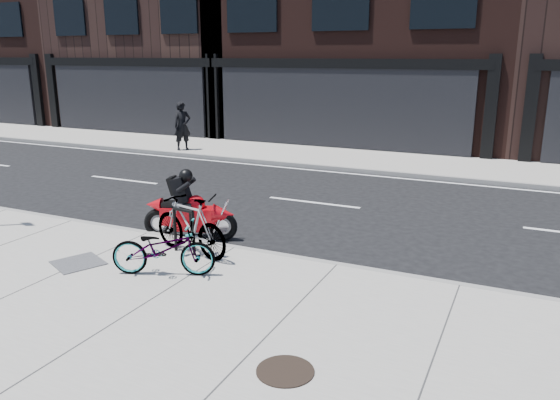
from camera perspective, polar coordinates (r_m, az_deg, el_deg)
The scene contains 11 objects.
ground at distance 11.84m, azimuth -0.04°, elevation -2.59°, with size 120.00×120.00×0.00m, color black.
sidewalk_near at distance 7.90m, azimuth -15.92°, elevation -12.01°, with size 60.00×6.00×0.13m, color gray.
sidewalk_far at distance 18.93m, azimuth 9.96°, elevation 4.07°, with size 60.00×3.50×0.13m, color gray.
building_midwest at distance 29.98m, azimuth -9.69°, elevation 19.42°, with size 10.00×10.00×12.00m, color black.
bike_rack at distance 9.82m, azimuth -10.00°, elevation -2.81°, with size 0.49×0.11×0.82m.
bicycle_front at distance 8.95m, azimuth -12.10°, elevation -5.00°, with size 0.58×1.67×0.88m, color gray.
bicycle_rear at distance 9.74m, azimuth -9.38°, elevation -2.66°, with size 0.50×1.75×1.05m, color gray.
motorcycle at distance 10.90m, azimuth -9.01°, elevation -1.14°, with size 1.87×0.81×1.43m.
pedestrian at distance 20.62m, azimuth -10.17°, elevation 7.61°, with size 0.64×0.42×1.77m, color black.
manhole_cover at distance 6.41m, azimuth 0.55°, elevation -17.44°, with size 0.66×0.66×0.01m, color black.
utility_grate at distance 9.97m, azimuth -20.33°, elevation -6.17°, with size 0.75×0.75×0.01m, color #555558.
Camera 1 is at (4.77, -10.23, 3.57)m, focal length 35.00 mm.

